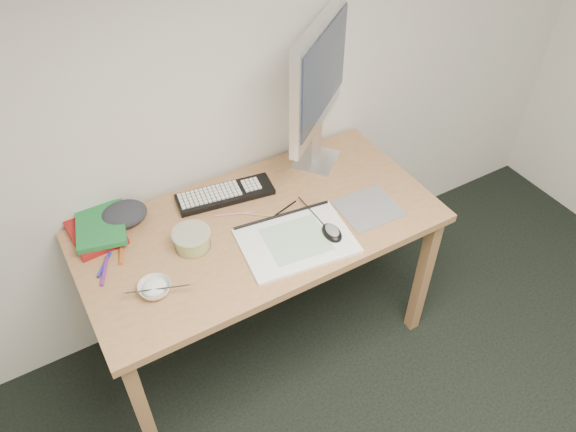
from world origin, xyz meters
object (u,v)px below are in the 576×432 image
Objects in this scene: desk at (260,239)px; monitor at (320,78)px; sketchpad at (296,241)px; rice_bowl at (155,288)px; keyboard at (225,194)px.

desk is 2.15× the size of monitor.
sketchpad is (0.07, -0.15, 0.09)m from desk.
rice_bowl is (-0.88, -0.35, -0.39)m from monitor.
monitor is at bearing 21.70° from rice_bowl.
sketchpad is 0.64× the size of monitor.
monitor is at bearing 11.09° from keyboard.
rice_bowl is (-0.43, -0.33, 0.01)m from keyboard.
monitor reaches higher than desk.
monitor reaches higher than rice_bowl.
sketchpad is 0.55m from rice_bowl.
rice_bowl is at bearing -176.77° from sketchpad.
keyboard is 0.60m from monitor.
desk is 12.34× the size of rice_bowl.
desk is 0.49m from rice_bowl.
desk is 3.54× the size of keyboard.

